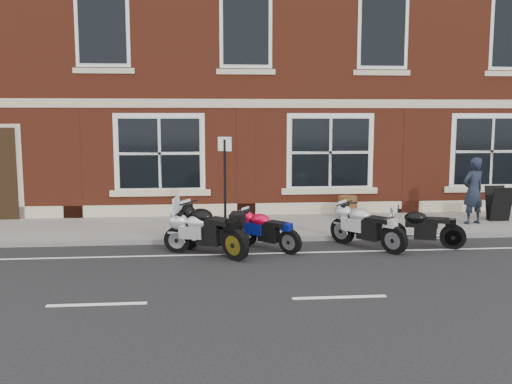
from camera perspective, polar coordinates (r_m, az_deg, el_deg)
The scene contains 13 objects.
ground at distance 12.67m, azimuth 5.13°, elevation -6.27°, with size 80.00×80.00×0.00m, color black.
sidewalk at distance 15.55m, azimuth 3.13°, elevation -3.44°, with size 30.00×3.00×0.12m, color slate.
kerb at distance 14.02m, azimuth 4.08°, elevation -4.66°, with size 30.00×0.16×0.12m, color slate.
pub_building at distance 22.91m, azimuth 0.38°, elevation 15.01°, with size 24.00×12.00×12.00m, color maroon.
moto_touring_silver at distance 12.67m, azimuth -5.23°, elevation -3.87°, with size 1.89×0.70×1.27m.
moto_sport_red at distance 13.01m, azimuth 1.09°, elevation -3.73°, with size 1.38×1.38×0.83m.
moto_sport_black at distance 12.61m, azimuth -4.65°, elevation -3.61°, with size 1.60×1.78×1.02m.
moto_sport_silver at distance 13.38m, azimuth 11.02°, elevation -3.30°, with size 1.37×1.71×0.93m.
moto_naked_black at distance 13.78m, azimuth 16.22°, elevation -3.34°, with size 1.82×0.77×0.85m.
pedestrian_left at distance 16.53m, azimuth 20.90°, elevation 0.12°, with size 0.66×0.43×1.81m, color black.
a_board_sign at distance 17.34m, azimuth 23.09°, elevation -1.06°, with size 0.59×0.39×0.98m, color black, non-canonical shape.
barrel_planter at distance 16.63m, azimuth 9.14°, elevation -1.48°, with size 0.57×0.57×0.64m.
parking_sign at distance 13.90m, azimuth -3.12°, elevation 1.32°, with size 0.33×0.15×2.42m.
Camera 1 is at (-2.26, -12.10, 3.02)m, focal length 40.00 mm.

